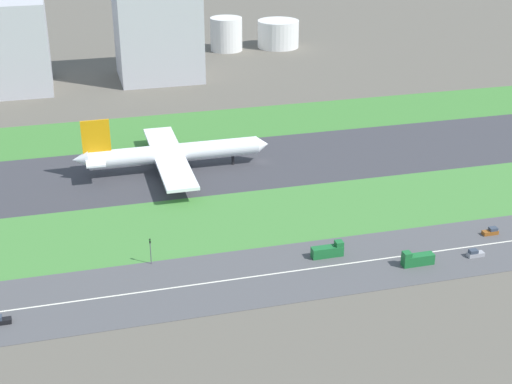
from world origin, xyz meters
The scene contains 16 objects.
ground_plane centered at (0.00, 0.00, 0.00)m, with size 800.00×800.00×0.00m, color #5B564C.
runway centered at (0.00, 0.00, 0.05)m, with size 280.00×46.00×0.10m, color #38383D.
grass_median_north centered at (0.00, 41.00, 0.05)m, with size 280.00×36.00×0.10m, color #3D7A33.
grass_median_south centered at (0.00, -41.00, 0.05)m, with size 280.00×36.00×0.10m, color #427F38.
highway centered at (0.00, -73.00, 0.05)m, with size 280.00×28.00×0.10m, color #4C4C4F.
highway_centerline centered at (0.00, -73.00, 0.11)m, with size 266.00×0.50×0.01m, color silver.
airliner centered at (-31.66, 0.00, 6.23)m, with size 65.00×56.00×19.70m.
car_2 centered at (36.21, -78.00, 0.92)m, with size 4.40×1.80×2.00m.
truck_1 centered at (19.54, -78.00, 1.67)m, with size 8.40×2.50×4.00m.
car_0 centered at (46.91, -68.00, 0.92)m, with size 4.40×1.80×2.00m.
car_3 centered at (-82.36, -78.00, 0.92)m, with size 4.40×1.80×2.00m.
truck_2 centered at (-0.88, -68.00, 1.67)m, with size 8.40×2.50×4.00m.
traffic_light centered at (-46.12, -60.01, 4.29)m, with size 0.36×0.50×7.20m.
hangar_building centered at (-18.77, 114.00, 26.01)m, with size 37.56×33.00×52.02m, color #B2B2B7.
fuel_tank_west centered at (23.70, 159.00, 8.73)m, with size 17.03×17.03×17.46m, color silver.
fuel_tank_centre centered at (52.71, 159.00, 7.24)m, with size 22.44×22.44×14.47m, color silver.
Camera 1 is at (-62.68, -226.45, 95.54)m, focal length 51.87 mm.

